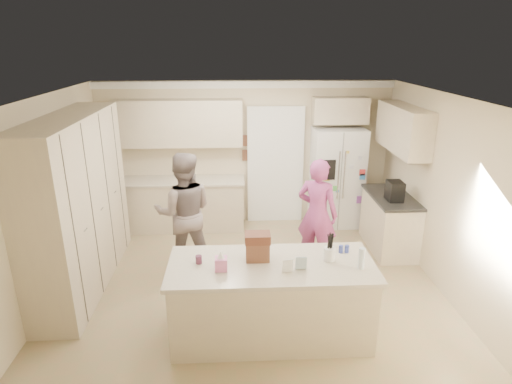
{
  "coord_description": "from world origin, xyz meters",
  "views": [
    {
      "loc": [
        -0.18,
        -5.25,
        3.24
      ],
      "look_at": [
        0.1,
        0.35,
        1.25
      ],
      "focal_mm": 30.0,
      "sensor_mm": 36.0,
      "label": 1
    }
  ],
  "objects_px": {
    "tissue_box": "(221,264)",
    "dollhouse_body": "(258,251)",
    "island_base": "(271,301)",
    "teen_girl": "(317,214)",
    "refrigerator": "(336,177)",
    "coffee_maker": "(395,191)",
    "teen_boy": "(184,212)",
    "utensil_crock": "(330,254)"
  },
  "relations": [
    {
      "from": "tissue_box",
      "to": "dollhouse_body",
      "type": "distance_m",
      "value": 0.45
    },
    {
      "from": "island_base",
      "to": "teen_girl",
      "type": "height_order",
      "value": "teen_girl"
    },
    {
      "from": "refrigerator",
      "to": "coffee_maker",
      "type": "bearing_deg",
      "value": -66.08
    },
    {
      "from": "refrigerator",
      "to": "tissue_box",
      "type": "height_order",
      "value": "refrigerator"
    },
    {
      "from": "refrigerator",
      "to": "tissue_box",
      "type": "relative_size",
      "value": 12.86
    },
    {
      "from": "coffee_maker",
      "to": "teen_boy",
      "type": "bearing_deg",
      "value": -175.05
    },
    {
      "from": "coffee_maker",
      "to": "tissue_box",
      "type": "xyz_separation_m",
      "value": [
        -2.6,
        -2.0,
        -0.07
      ]
    },
    {
      "from": "utensil_crock",
      "to": "dollhouse_body",
      "type": "relative_size",
      "value": 0.58
    },
    {
      "from": "coffee_maker",
      "to": "teen_boy",
      "type": "height_order",
      "value": "teen_boy"
    },
    {
      "from": "utensil_crock",
      "to": "refrigerator",
      "type": "bearing_deg",
      "value": 75.79
    },
    {
      "from": "island_base",
      "to": "tissue_box",
      "type": "distance_m",
      "value": 0.79
    },
    {
      "from": "island_base",
      "to": "dollhouse_body",
      "type": "relative_size",
      "value": 8.46
    },
    {
      "from": "refrigerator",
      "to": "dollhouse_body",
      "type": "xyz_separation_m",
      "value": [
        -1.59,
        -3.08,
        0.14
      ]
    },
    {
      "from": "utensil_crock",
      "to": "tissue_box",
      "type": "xyz_separation_m",
      "value": [
        -1.2,
        -0.15,
        -0.0
      ]
    },
    {
      "from": "tissue_box",
      "to": "teen_girl",
      "type": "height_order",
      "value": "teen_girl"
    },
    {
      "from": "refrigerator",
      "to": "teen_boy",
      "type": "distance_m",
      "value": 3.0
    },
    {
      "from": "dollhouse_body",
      "to": "teen_boy",
      "type": "relative_size",
      "value": 0.15
    },
    {
      "from": "coffee_maker",
      "to": "island_base",
      "type": "bearing_deg",
      "value": -137.17
    },
    {
      "from": "island_base",
      "to": "teen_boy",
      "type": "relative_size",
      "value": 1.23
    },
    {
      "from": "teen_boy",
      "to": "teen_girl",
      "type": "bearing_deg",
      "value": 175.68
    },
    {
      "from": "refrigerator",
      "to": "teen_girl",
      "type": "distance_m",
      "value": 1.71
    },
    {
      "from": "refrigerator",
      "to": "teen_boy",
      "type": "bearing_deg",
      "value": -150.5
    },
    {
      "from": "island_base",
      "to": "utensil_crock",
      "type": "distance_m",
      "value": 0.86
    },
    {
      "from": "refrigerator",
      "to": "island_base",
      "type": "distance_m",
      "value": 3.52
    },
    {
      "from": "island_base",
      "to": "refrigerator",
      "type": "bearing_deg",
      "value": 65.59
    },
    {
      "from": "island_base",
      "to": "dollhouse_body",
      "type": "height_order",
      "value": "dollhouse_body"
    },
    {
      "from": "coffee_maker",
      "to": "tissue_box",
      "type": "relative_size",
      "value": 2.14
    },
    {
      "from": "refrigerator",
      "to": "coffee_maker",
      "type": "xyz_separation_m",
      "value": [
        0.61,
        -1.28,
        0.17
      ]
    },
    {
      "from": "teen_girl",
      "to": "dollhouse_body",
      "type": "bearing_deg",
      "value": 87.13
    },
    {
      "from": "utensil_crock",
      "to": "teen_boy",
      "type": "xyz_separation_m",
      "value": [
        -1.78,
        1.57,
        -0.11
      ]
    },
    {
      "from": "refrigerator",
      "to": "tissue_box",
      "type": "bearing_deg",
      "value": -122.88
    },
    {
      "from": "dollhouse_body",
      "to": "teen_boy",
      "type": "distance_m",
      "value": 1.82
    },
    {
      "from": "refrigerator",
      "to": "tissue_box",
      "type": "xyz_separation_m",
      "value": [
        -1.99,
        -3.28,
        0.1
      ]
    },
    {
      "from": "island_base",
      "to": "dollhouse_body",
      "type": "distance_m",
      "value": 0.62
    },
    {
      "from": "teen_boy",
      "to": "dollhouse_body",
      "type": "bearing_deg",
      "value": 119.45
    },
    {
      "from": "island_base",
      "to": "teen_boy",
      "type": "height_order",
      "value": "teen_boy"
    },
    {
      "from": "utensil_crock",
      "to": "coffee_maker",
      "type": "bearing_deg",
      "value": 52.88
    },
    {
      "from": "coffee_maker",
      "to": "tissue_box",
      "type": "distance_m",
      "value": 3.28
    },
    {
      "from": "tissue_box",
      "to": "refrigerator",
      "type": "bearing_deg",
      "value": 58.7
    },
    {
      "from": "dollhouse_body",
      "to": "refrigerator",
      "type": "bearing_deg",
      "value": 62.64
    },
    {
      "from": "island_base",
      "to": "teen_girl",
      "type": "relative_size",
      "value": 1.31
    },
    {
      "from": "tissue_box",
      "to": "coffee_maker",
      "type": "bearing_deg",
      "value": 37.57
    }
  ]
}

